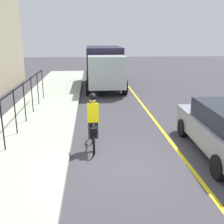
{
  "coord_description": "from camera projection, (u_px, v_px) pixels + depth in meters",
  "views": [
    {
      "loc": [
        -6.8,
        1.12,
        3.53
      ],
      "look_at": [
        1.97,
        0.41,
        1.0
      ],
      "focal_mm": 42.59,
      "sensor_mm": 36.0,
      "label": 1
    }
  ],
  "objects": [
    {
      "name": "ground_plane",
      "position": [
        132.0,
        164.0,
        7.58
      ],
      "size": [
        80.0,
        80.0,
        0.0
      ],
      "primitive_type": "plane",
      "color": "#3E3C42"
    },
    {
      "name": "sidewalk",
      "position": [
        10.0,
        166.0,
        7.29
      ],
      "size": [
        40.0,
        3.2,
        0.15
      ],
      "primitive_type": "cube",
      "color": "#A5AD9F",
      "rests_on": "ground"
    },
    {
      "name": "iron_fence",
      "position": [
        1.0,
        114.0,
        7.89
      ],
      "size": [
        14.24,
        0.04,
        1.6
      ],
      "color": "black",
      "rests_on": "sidewalk"
    },
    {
      "name": "box_truck_background",
      "position": [
        104.0,
        65.0,
        18.45
      ],
      "size": [
        6.71,
        2.55,
        2.78
      ],
      "rotation": [
        0.0,
        0.0,
        3.14
      ],
      "color": "#221D32",
      "rests_on": "ground"
    },
    {
      "name": "lane_line_centre",
      "position": [
        186.0,
        162.0,
        7.7
      ],
      "size": [
        36.0,
        0.12,
        0.01
      ],
      "primitive_type": "cube",
      "color": "yellow",
      "rests_on": "ground"
    },
    {
      "name": "cyclist_lead",
      "position": [
        93.0,
        121.0,
        8.44
      ],
      "size": [
        1.71,
        0.37,
        1.83
      ],
      "rotation": [
        0.0,
        0.0,
        0.02
      ],
      "color": "black",
      "rests_on": "ground"
    }
  ]
}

